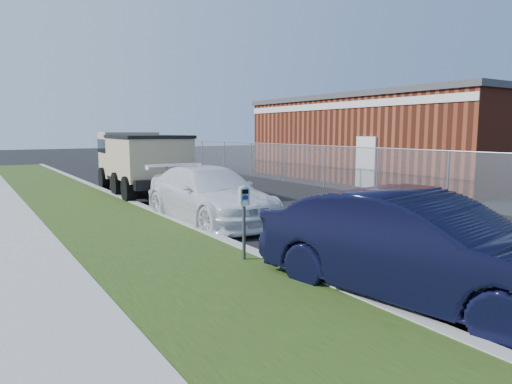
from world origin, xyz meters
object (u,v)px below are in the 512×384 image
navy_sedan (418,248)px  dump_truck (140,159)px  parking_meter (244,206)px  white_wagon (210,194)px

navy_sedan → dump_truck: dump_truck is taller
navy_sedan → dump_truck: 13.46m
parking_meter → navy_sedan: size_ratio=0.28×
parking_meter → navy_sedan: navy_sedan is taller
white_wagon → navy_sedan: navy_sedan is taller
dump_truck → navy_sedan: bearing=-88.4°
white_wagon → navy_sedan: (-0.24, -6.91, 0.06)m
white_wagon → dump_truck: (0.29, 6.53, 0.61)m
navy_sedan → white_wagon: bearing=78.0°
parking_meter → dump_truck: size_ratio=0.22×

